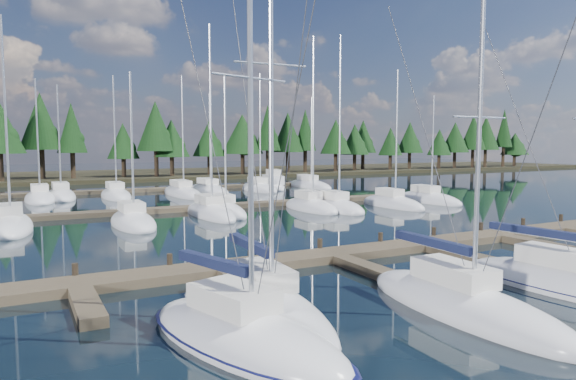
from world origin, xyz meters
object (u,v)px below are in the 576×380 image
front_sailboat_1 (242,336)px  motor_yacht_right (273,185)px  front_sailboat_4 (566,285)px  front_sailboat_2 (266,308)px  front_sailboat_3 (462,306)px  main_dock (337,258)px

front_sailboat_1 → motor_yacht_right: size_ratio=1.60×
front_sailboat_1 → motor_yacht_right: bearing=62.9°
front_sailboat_1 → front_sailboat_4: (13.56, -0.96, -0.00)m
front_sailboat_2 → front_sailboat_3: size_ratio=1.25×
front_sailboat_1 → front_sailboat_3: (7.87, -0.94, -0.00)m
front_sailboat_2 → motor_yacht_right: bearing=63.6°
front_sailboat_3 → front_sailboat_4: 5.69m
front_sailboat_1 → front_sailboat_2: front_sailboat_2 is taller
front_sailboat_3 → motor_yacht_right: front_sailboat_3 is taller
front_sailboat_3 → front_sailboat_4: size_ratio=0.99×
front_sailboat_2 → front_sailboat_3: bearing=-24.7°
front_sailboat_3 → motor_yacht_right: size_ratio=1.41×
front_sailboat_3 → motor_yacht_right: 50.37m
front_sailboat_3 → motor_yacht_right: bearing=71.3°
front_sailboat_1 → motor_yacht_right: 52.58m
main_dock → front_sailboat_1: (-8.34, -7.68, 0.08)m
front_sailboat_2 → front_sailboat_4: (11.88, -2.87, -0.02)m
front_sailboat_2 → main_dock: bearing=40.9°
front_sailboat_1 → front_sailboat_4: bearing=-4.0°
main_dock → front_sailboat_4: front_sailboat_4 is taller
front_sailboat_3 → front_sailboat_4: front_sailboat_4 is taller
front_sailboat_4 → motor_yacht_right: size_ratio=1.42×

